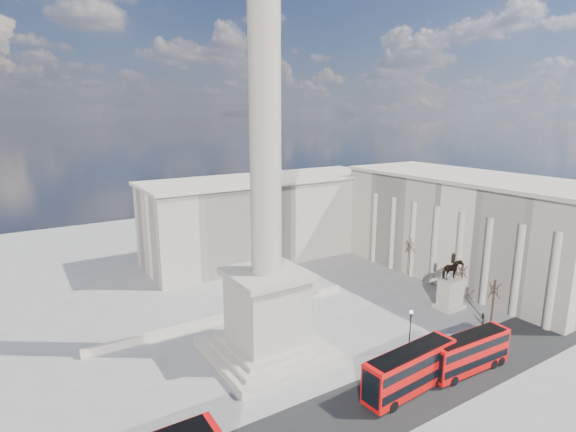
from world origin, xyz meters
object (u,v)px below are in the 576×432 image
(red_bus_c, at_px, (469,352))
(equestrian_statue, at_px, (450,289))
(victorian_lamp, at_px, (410,328))
(pedestrian_walking, at_px, (437,348))
(red_bus_b, at_px, (411,370))
(pedestrian_crossing, at_px, (425,343))
(nelsons_column, at_px, (266,254))
(pedestrian_standing, at_px, (482,319))

(red_bus_c, relative_size, equestrian_statue, 1.27)
(victorian_lamp, distance_m, pedestrian_walking, 4.36)
(red_bus_b, relative_size, pedestrian_crossing, 6.79)
(victorian_lamp, bearing_deg, equestrian_statue, 22.14)
(nelsons_column, height_order, pedestrian_standing, nelsons_column)
(red_bus_b, height_order, pedestrian_standing, red_bus_b)
(nelsons_column, bearing_deg, victorian_lamp, -32.80)
(nelsons_column, height_order, pedestrian_crossing, nelsons_column)
(red_bus_b, relative_size, victorian_lamp, 2.08)
(red_bus_c, xyz_separation_m, equestrian_statue, (12.67, 12.69, 0.74))
(red_bus_b, bearing_deg, pedestrian_crossing, 27.94)
(pedestrian_standing, bearing_deg, red_bus_c, -3.63)
(red_bus_b, bearing_deg, victorian_lamp, 39.91)
(red_bus_c, relative_size, victorian_lamp, 1.91)
(equestrian_statue, distance_m, pedestrian_walking, 15.40)
(red_bus_b, distance_m, equestrian_statue, 24.48)
(red_bus_b, relative_size, pedestrian_standing, 6.95)
(red_bus_b, distance_m, red_bus_c, 8.77)
(red_bus_c, distance_m, pedestrian_crossing, 6.15)
(equestrian_statue, height_order, pedestrian_crossing, equestrian_statue)
(victorian_lamp, bearing_deg, pedestrian_standing, 0.09)
(red_bus_c, xyz_separation_m, victorian_lamp, (-2.95, 6.34, 1.09))
(red_bus_c, distance_m, victorian_lamp, 7.08)
(equestrian_statue, xyz_separation_m, pedestrian_walking, (-12.76, -8.33, -2.27))
(nelsons_column, bearing_deg, pedestrian_crossing, -29.77)
(victorian_lamp, bearing_deg, pedestrian_walking, -34.48)
(nelsons_column, height_order, pedestrian_walking, nelsons_column)
(nelsons_column, xyz_separation_m, victorian_lamp, (14.78, -9.53, -9.46))
(victorian_lamp, bearing_deg, nelsons_column, 147.20)
(pedestrian_crossing, bearing_deg, red_bus_b, 93.97)
(red_bus_b, distance_m, victorian_lamp, 8.04)
(victorian_lamp, height_order, pedestrian_walking, victorian_lamp)
(pedestrian_standing, bearing_deg, pedestrian_walking, -22.47)
(pedestrian_walking, distance_m, pedestrian_crossing, 1.63)
(nelsons_column, bearing_deg, red_bus_c, -41.81)
(nelsons_column, xyz_separation_m, red_bus_c, (17.74, -15.87, -10.56))
(nelsons_column, relative_size, victorian_lamp, 8.50)
(equestrian_statue, relative_size, pedestrian_standing, 5.05)
(red_bus_c, height_order, pedestrian_standing, red_bus_c)
(equestrian_statue, bearing_deg, nelsons_column, 174.04)
(red_bus_c, bearing_deg, pedestrian_standing, 30.79)
(pedestrian_walking, bearing_deg, equestrian_statue, 23.18)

